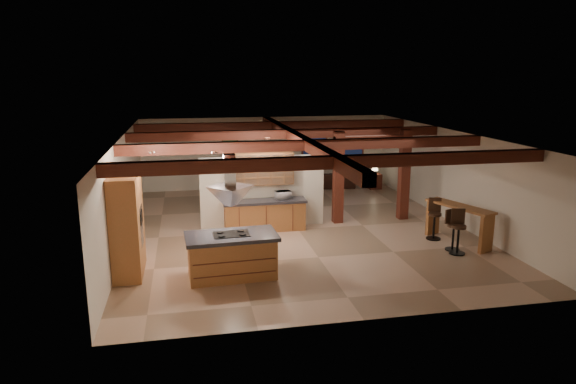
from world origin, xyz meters
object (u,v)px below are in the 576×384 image
Objects in this scene: kitchen_island at (232,255)px; dining_table at (281,196)px; sofa at (328,180)px; bar_counter at (459,218)px.

kitchen_island is 6.78m from dining_table.
sofa reaches higher than dining_table.
dining_table is at bearing 69.81° from kitchen_island.
dining_table is 3.42m from sofa.
bar_counter reaches higher than sofa.
kitchen_island reaches higher than sofa.
dining_table is 6.59m from bar_counter.
sofa is at bearing 102.22° from bar_counter.
kitchen_island is 1.01× the size of sofa.
bar_counter is (1.64, -7.55, 0.42)m from sofa.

